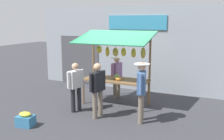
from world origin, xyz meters
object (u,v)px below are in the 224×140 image
object	(u,v)px
shopper_in_grey_tee	(97,86)
produce_crate_near	(26,120)
vendor_with_sunhat	(117,74)
market_stall	(116,59)
shopper_with_shopping_bag	(141,87)
shopper_with_ponytail	(76,84)

from	to	relation	value
shopper_in_grey_tee	produce_crate_near	xyz separation A→B (m)	(1.48, 1.41, -0.76)
shopper_in_grey_tee	produce_crate_near	distance (m)	2.18
vendor_with_sunhat	shopper_in_grey_tee	size ratio (longest dim) A/B	0.95
market_stall	shopper_in_grey_tee	world-z (taller)	market_stall
market_stall	shopper_in_grey_tee	distance (m)	1.50
market_stall	vendor_with_sunhat	world-z (taller)	market_stall
vendor_with_sunhat	produce_crate_near	world-z (taller)	vendor_with_sunhat
shopper_in_grey_tee	produce_crate_near	bearing A→B (deg)	143.53
market_stall	vendor_with_sunhat	size ratio (longest dim) A/B	1.62
market_stall	shopper_with_shopping_bag	size ratio (longest dim) A/B	1.46
shopper_with_shopping_bag	shopper_with_ponytail	bearing A→B (deg)	75.72
market_stall	vendor_with_sunhat	xyz separation A→B (m)	(0.29, -0.70, -0.65)
vendor_with_sunhat	shopper_in_grey_tee	xyz separation A→B (m)	(-0.30, 2.08, 0.04)
shopper_with_ponytail	vendor_with_sunhat	bearing A→B (deg)	-2.60
market_stall	shopper_with_shopping_bag	distance (m)	1.83
vendor_with_sunhat	market_stall	bearing A→B (deg)	28.14
market_stall	shopper_with_shopping_bag	world-z (taller)	market_stall
produce_crate_near	shopper_with_ponytail	bearing A→B (deg)	-111.06
shopper_with_shopping_bag	produce_crate_near	bearing A→B (deg)	105.66
shopper_with_shopping_bag	produce_crate_near	world-z (taller)	shopper_with_shopping_bag
vendor_with_sunhat	shopper_with_shopping_bag	bearing A→B (deg)	45.45
market_stall	shopper_in_grey_tee	xyz separation A→B (m)	(-0.00, 1.38, -0.61)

